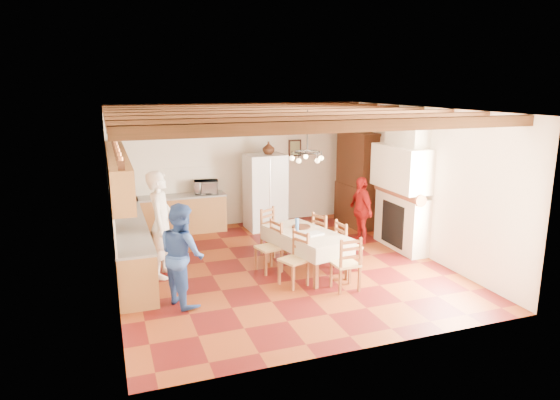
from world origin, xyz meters
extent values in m
cube|color=#51100E|center=(0.00, 0.00, -0.01)|extent=(6.00, 6.50, 0.02)
cube|color=white|center=(0.00, 0.00, 3.01)|extent=(6.00, 6.50, 0.02)
cube|color=#EEE3CC|center=(0.00, 3.26, 1.50)|extent=(6.00, 0.02, 3.00)
cube|color=#EEE3CC|center=(0.00, -3.26, 1.50)|extent=(6.00, 0.02, 3.00)
cube|color=#EEE3CC|center=(-3.01, 0.00, 1.50)|extent=(0.02, 6.50, 3.00)
cube|color=#EEE3CC|center=(3.01, 0.00, 1.50)|extent=(0.02, 6.50, 3.00)
cube|color=brown|center=(-2.70, 1.05, 0.43)|extent=(0.60, 4.30, 0.86)
cube|color=brown|center=(-1.55, 2.95, 0.43)|extent=(2.30, 0.60, 0.86)
cube|color=slate|center=(-2.70, 1.05, 0.88)|extent=(0.62, 4.30, 0.04)
cube|color=slate|center=(-1.55, 2.95, 0.88)|extent=(2.34, 0.62, 0.04)
cube|color=silver|center=(-2.98, 1.05, 1.20)|extent=(0.03, 4.30, 0.60)
cube|color=silver|center=(-1.55, 3.23, 1.20)|extent=(2.30, 0.03, 0.60)
cube|color=brown|center=(-2.83, 1.05, 1.85)|extent=(0.35, 4.20, 0.70)
cube|color=black|center=(1.55, 3.23, 1.85)|extent=(0.34, 0.03, 0.42)
cube|color=silver|center=(0.55, 2.62, 0.91)|extent=(0.94, 0.79, 1.81)
cube|color=beige|center=(0.38, -0.35, 0.74)|extent=(1.28, 1.90, 0.05)
cube|color=brown|center=(0.22, -1.18, 0.36)|extent=(0.08, 0.08, 0.72)
cube|color=brown|center=(0.92, -1.01, 0.36)|extent=(0.08, 0.08, 0.72)
cube|color=brown|center=(-0.15, 0.32, 0.36)|extent=(0.08, 0.08, 0.72)
cube|color=brown|center=(0.54, 0.49, 0.36)|extent=(0.08, 0.08, 0.72)
torus|color=black|center=(0.38, -0.35, 2.25)|extent=(0.47, 0.47, 0.03)
imported|color=silver|center=(-2.17, 0.30, 0.98)|extent=(0.68, 0.83, 1.96)
imported|color=#2C4B92|center=(-2.01, -1.00, 0.82)|extent=(0.86, 0.96, 1.65)
imported|color=#9F1312|center=(2.17, 0.82, 0.74)|extent=(0.37, 0.87, 1.48)
imported|color=silver|center=(-0.82, 2.95, 1.06)|extent=(0.61, 0.47, 0.31)
imported|color=#341B0C|center=(0.64, 2.62, 1.96)|extent=(0.31, 0.31, 0.30)
camera|label=1|loc=(-3.07, -8.54, 3.45)|focal=32.00mm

